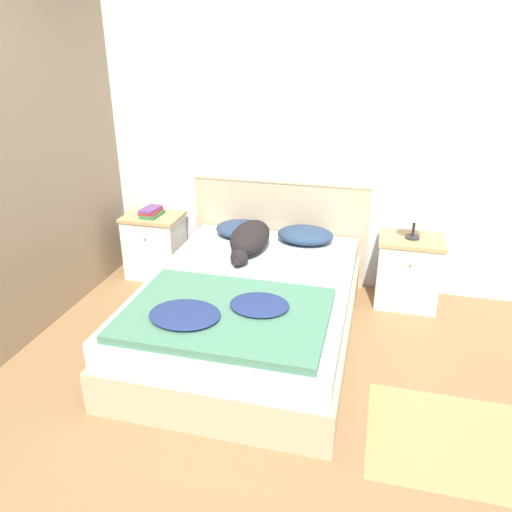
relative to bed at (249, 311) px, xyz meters
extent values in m
plane|color=#997047|center=(-0.02, -1.02, -0.23)|extent=(16.00, 16.00, 0.00)
cube|color=silver|center=(-0.02, 1.11, 1.04)|extent=(9.00, 0.06, 2.55)
cube|color=gray|center=(-1.56, 0.03, 1.04)|extent=(0.06, 3.10, 2.55)
cube|color=#C6B28E|center=(0.00, 0.00, -0.09)|extent=(1.45, 2.04, 0.29)
cube|color=silver|center=(0.00, 0.00, 0.15)|extent=(1.39, 1.98, 0.19)
cube|color=#C6B28E|center=(0.00, 1.04, 0.22)|extent=(1.53, 0.04, 0.91)
cylinder|color=#C6B28E|center=(0.00, 1.04, 0.67)|extent=(1.53, 0.06, 0.06)
cube|color=white|center=(-1.11, 0.83, 0.04)|extent=(0.48, 0.36, 0.55)
cube|color=tan|center=(-1.11, 0.83, 0.33)|extent=(0.50, 0.38, 0.03)
sphere|color=tan|center=(-1.11, 0.65, 0.20)|extent=(0.02, 0.02, 0.02)
cube|color=white|center=(1.11, 0.83, 0.04)|extent=(0.48, 0.36, 0.55)
cube|color=tan|center=(1.11, 0.83, 0.33)|extent=(0.50, 0.38, 0.03)
sphere|color=tan|center=(1.11, 0.65, 0.20)|extent=(0.02, 0.02, 0.02)
ellipsoid|color=navy|center=(-0.27, 0.80, 0.31)|extent=(0.46, 0.34, 0.13)
ellipsoid|color=navy|center=(0.27, 0.80, 0.31)|extent=(0.46, 0.34, 0.13)
cube|color=#4C8466|center=(0.00, -0.52, 0.27)|extent=(1.22, 0.90, 0.05)
ellipsoid|color=navy|center=(-0.21, -0.65, 0.31)|extent=(0.43, 0.36, 0.05)
ellipsoid|color=navy|center=(0.18, -0.43, 0.31)|extent=(0.37, 0.31, 0.04)
ellipsoid|color=black|center=(-0.13, 0.54, 0.35)|extent=(0.29, 0.57, 0.22)
sphere|color=black|center=(-0.13, 0.22, 0.31)|extent=(0.13, 0.13, 0.13)
ellipsoid|color=black|center=(-0.13, 0.17, 0.30)|extent=(0.06, 0.07, 0.05)
cone|color=black|center=(-0.17, 0.23, 0.36)|extent=(0.04, 0.04, 0.05)
cone|color=black|center=(-0.10, 0.23, 0.36)|extent=(0.04, 0.04, 0.05)
ellipsoid|color=black|center=(-0.09, 0.78, 0.29)|extent=(0.17, 0.25, 0.08)
cube|color=#337547|center=(-1.11, 0.82, 0.36)|extent=(0.15, 0.24, 0.03)
cube|color=#AD2D28|center=(-1.12, 0.83, 0.39)|extent=(0.15, 0.22, 0.02)
cube|color=#703D7F|center=(-1.12, 0.83, 0.41)|extent=(0.14, 0.23, 0.02)
cylinder|color=#2D2D33|center=(1.11, 0.83, 0.36)|extent=(0.11, 0.11, 0.02)
cylinder|color=#2D2D33|center=(1.11, 0.83, 0.44)|extent=(0.02, 0.02, 0.15)
cone|color=beige|center=(1.11, 0.83, 0.57)|extent=(0.20, 0.20, 0.11)
cube|color=tan|center=(1.51, -0.71, -0.23)|extent=(1.25, 0.78, 0.00)
camera|label=1|loc=(0.82, -3.01, 1.81)|focal=35.00mm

